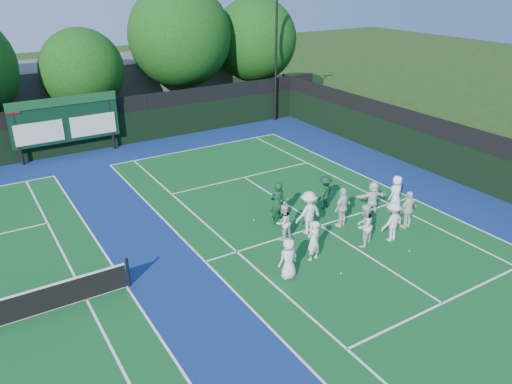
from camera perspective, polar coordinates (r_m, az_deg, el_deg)
ground at (r=20.89m, az=9.07°, el=-4.94°), size 120.00×120.00×0.00m
court_apron at (r=18.79m, az=-7.25°, el=-8.37°), size 34.00×32.00×0.01m
near_court at (r=21.55m, az=7.36°, el=-3.84°), size 11.05×23.85×0.01m
back_fence at (r=31.48m, az=-19.14°, el=6.75°), size 34.00×0.08×3.00m
divider_fence_right at (r=27.23m, az=22.51°, el=3.62°), size 0.08×32.00×3.00m
scoreboard at (r=30.68m, az=-20.99°, el=7.68°), size 6.00×0.21×3.55m
clubhouse at (r=39.80m, az=-16.47°, el=11.47°), size 18.00×6.00×4.00m
light_pole_right at (r=35.55m, az=2.35°, el=18.04°), size 1.20×0.30×10.12m
tree_c at (r=34.56m, az=-19.02°, el=12.84°), size 5.26×5.26×6.82m
tree_d at (r=36.46m, az=-8.52°, el=16.99°), size 7.07×7.07×9.41m
tree_e at (r=39.35m, az=0.02°, el=16.81°), size 6.26×6.26×8.35m
tennis_ball_0 at (r=18.42m, az=9.69°, el=-9.16°), size 0.07×0.07×0.07m
tennis_ball_1 at (r=22.08m, az=11.89°, el=-3.39°), size 0.07×0.07×0.07m
tennis_ball_2 at (r=20.40m, az=17.12°, el=-6.44°), size 0.07×0.07×0.07m
tennis_ball_3 at (r=21.76m, az=-0.25°, el=-3.25°), size 0.07×0.07×0.07m
tennis_ball_4 at (r=23.81m, az=3.65°, el=-0.79°), size 0.07×0.07×0.07m
tennis_ball_5 at (r=24.23m, az=12.32°, el=-0.87°), size 0.07×0.07×0.07m
player_front_0 at (r=17.65m, az=3.74°, el=-7.59°), size 0.78×0.53×1.55m
player_front_1 at (r=18.74m, az=6.60°, el=-5.53°), size 0.64×0.47×1.63m
player_front_2 at (r=19.96m, az=12.23°, el=-3.76°), size 1.04×0.93×1.78m
player_front_3 at (r=20.65m, az=15.32°, el=-3.25°), size 1.12×0.68×1.69m
player_front_4 at (r=21.84m, az=17.00°, el=-1.94°), size 1.01×0.47×1.67m
player_back_0 at (r=20.04m, az=3.15°, el=-3.46°), size 0.84×0.70×1.54m
player_back_1 at (r=20.54m, az=6.00°, el=-2.36°), size 1.23×0.74×1.86m
player_back_2 at (r=21.30m, az=9.85°, el=-1.71°), size 1.12×0.71×1.77m
player_back_3 at (r=22.68m, az=13.17°, el=-0.67°), size 1.51×0.88×1.55m
player_back_4 at (r=23.47m, az=15.72°, el=-0.04°), size 0.85×0.63×1.59m
coach_left at (r=21.18m, az=2.45°, el=-1.29°), size 0.75×0.54×1.92m
coach_right at (r=22.80m, az=7.90°, el=-0.07°), size 1.16×0.91×1.58m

